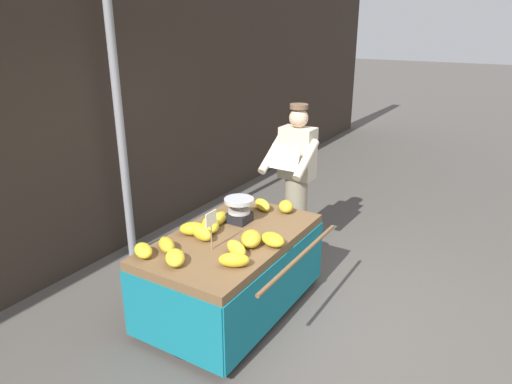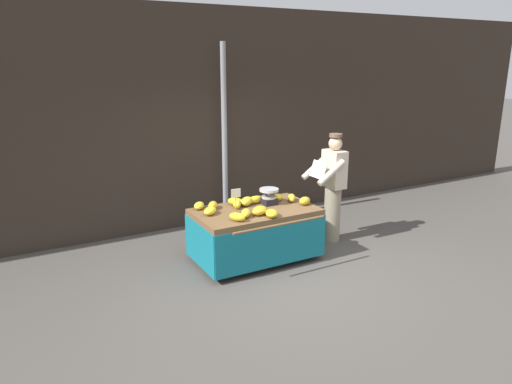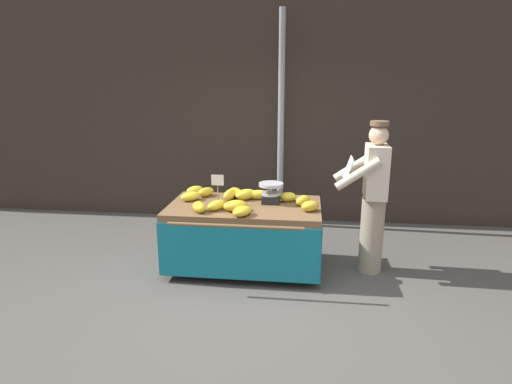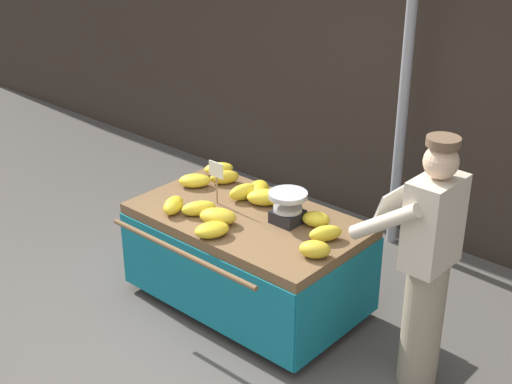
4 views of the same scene
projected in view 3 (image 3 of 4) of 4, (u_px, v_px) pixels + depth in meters
name	position (u px, v px, depth m)	size (l,w,h in m)	color
ground_plane	(243.00, 297.00, 4.39)	(60.00, 60.00, 0.00)	#514C47
back_wall	(268.00, 100.00, 6.49)	(16.00, 0.24, 3.65)	#332821
street_pole	(281.00, 122.00, 6.19)	(0.09, 0.09, 3.08)	gray
banana_cart	(245.00, 222.00, 4.94)	(1.73, 1.20, 0.76)	brown
weighing_scale	(271.00, 193.00, 4.93)	(0.28, 0.28, 0.23)	black
price_sign	(218.00, 183.00, 4.85)	(0.14, 0.01, 0.34)	#997A51
banana_bunch_0	(191.00, 196.00, 5.04)	(0.15, 0.25, 0.10)	yellow
banana_bunch_1	(242.00, 211.00, 4.49)	(0.17, 0.25, 0.10)	gold
banana_bunch_2	(303.00, 200.00, 4.87)	(0.11, 0.24, 0.11)	yellow
banana_bunch_3	(217.00, 205.00, 4.69)	(0.12, 0.26, 0.11)	yellow
banana_bunch_4	(206.00, 192.00, 5.22)	(0.12, 0.23, 0.11)	gold
banana_bunch_5	(246.00, 194.00, 5.09)	(0.15, 0.27, 0.12)	yellow
banana_bunch_6	(235.00, 193.00, 5.19)	(0.15, 0.23, 0.11)	gold
banana_bunch_7	(288.00, 197.00, 5.01)	(0.14, 0.20, 0.11)	yellow
banana_bunch_8	(195.00, 190.00, 5.34)	(0.14, 0.24, 0.10)	yellow
banana_bunch_9	(310.00, 206.00, 4.64)	(0.15, 0.21, 0.11)	gold
banana_bunch_10	(230.00, 195.00, 5.07)	(0.11, 0.25, 0.13)	yellow
banana_bunch_11	(199.00, 207.00, 4.62)	(0.13, 0.24, 0.11)	gold
banana_bunch_12	(235.00, 206.00, 4.65)	(0.17, 0.27, 0.12)	gold
banana_bunch_13	(259.00, 195.00, 5.09)	(0.11, 0.27, 0.11)	yellow
vendor_person	(373.00, 198.00, 4.77)	(0.59, 0.52, 1.71)	gray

